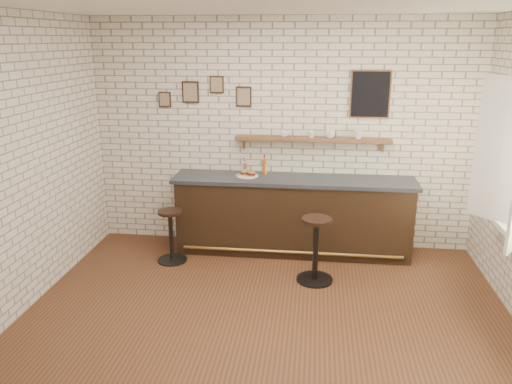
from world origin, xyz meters
The scene contains 17 objects.
ground centered at (0.00, 0.00, 0.00)m, with size 5.00×5.00×0.00m, color brown.
bar_counter centered at (0.18, 1.70, 0.51)m, with size 3.10×0.65×1.01m.
sandwich_plate centered at (-0.42, 1.72, 1.02)m, with size 0.28×0.28×0.01m, color white.
ciabatta_sandwich centered at (-0.41, 1.72, 1.06)m, with size 0.23×0.17×0.07m.
potato_chips centered at (-0.45, 1.72, 1.02)m, with size 0.25×0.17×0.00m.
bitters_bottle_brown centered at (-0.48, 1.85, 1.09)m, with size 0.06×0.06×0.19m.
bitters_bottle_white centered at (-0.49, 1.85, 1.09)m, with size 0.05×0.05×0.21m.
bitters_bottle_amber centered at (-0.21, 1.85, 1.11)m, with size 0.06×0.06×0.25m.
condiment_bottle_yellow centered at (-0.21, 1.85, 1.08)m, with size 0.05×0.05×0.17m.
bar_stool_left centered at (-1.33, 1.21, 0.36)m, with size 0.38×0.38×0.68m.
bar_stool_right centered at (0.49, 0.88, 0.41)m, with size 0.43×0.43×0.77m.
wall_shelf centered at (0.40, 1.90, 1.48)m, with size 2.00×0.18×0.18m.
shelf_cup_a centered at (0.04, 1.90, 1.54)m, with size 0.11×0.11×0.09m, color white.
shelf_cup_b centered at (0.38, 1.90, 1.54)m, with size 0.10×0.10×0.09m, color white.
shelf_cup_c centered at (0.62, 1.90, 1.55)m, with size 0.13×0.13×0.10m, color white.
shelf_cup_d centered at (0.98, 1.90, 1.55)m, with size 0.11×0.11×0.10m, color white.
back_wall_decor centered at (0.23, 1.98, 2.05)m, with size 2.96×0.02×0.56m.
Camera 1 is at (0.44, -4.46, 2.72)m, focal length 35.00 mm.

